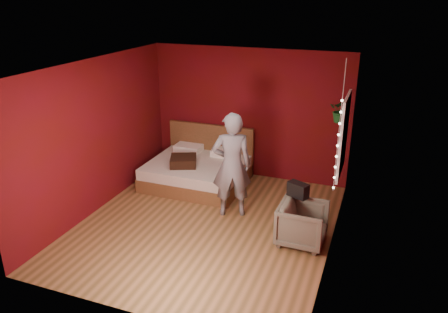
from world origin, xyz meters
TOP-DOWN VIEW (x-y plane):
  - floor at (0.00, 0.00)m, footprint 4.50×4.50m
  - room_walls at (0.00, 0.00)m, footprint 4.04×4.54m
  - window at (1.97, 0.90)m, footprint 0.05×0.97m
  - fairy_lights at (1.94, 0.37)m, footprint 0.04×0.04m
  - bed at (-0.79, 1.50)m, footprint 1.85×1.57m
  - person at (0.26, 0.50)m, footprint 0.77×0.65m
  - armchair at (1.57, 0.01)m, footprint 0.72×0.70m
  - handbag at (1.43, 0.25)m, footprint 0.36×0.28m
  - throw_pillow at (-0.97, 1.19)m, footprint 0.63×0.63m
  - hanging_plant at (1.84, 1.52)m, footprint 0.39×0.34m

SIDE VIEW (x-z plane):
  - floor at x=0.00m, z-range 0.00..0.00m
  - bed at x=-0.79m, z-range -0.24..0.77m
  - armchair at x=1.57m, z-range 0.00..0.65m
  - throw_pillow at x=-0.97m, z-range 0.46..0.64m
  - handbag at x=1.43m, z-range 0.65..0.88m
  - person at x=0.26m, z-range 0.00..1.81m
  - fairy_lights at x=1.94m, z-range 0.77..2.22m
  - window at x=1.97m, z-range 0.87..2.14m
  - room_walls at x=0.00m, z-range 0.37..2.99m
  - hanging_plant at x=1.84m, z-range 1.20..2.27m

